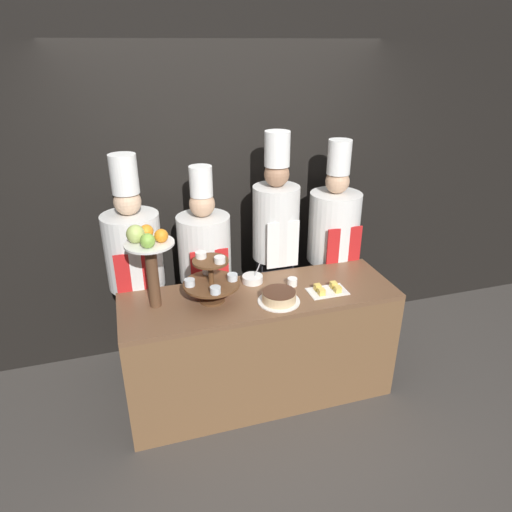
{
  "coord_description": "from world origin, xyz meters",
  "views": [
    {
      "loc": [
        -0.83,
        -2.33,
        2.47
      ],
      "look_at": [
        0.0,
        0.41,
        1.13
      ],
      "focal_mm": 32.0,
      "sensor_mm": 36.0,
      "label": 1
    }
  ],
  "objects_px": {
    "cup_white": "(292,282)",
    "chef_left": "(136,268)",
    "tiered_stand": "(211,279)",
    "serving_bowl_far": "(252,279)",
    "chef_center_right": "(275,241)",
    "cake_round": "(279,297)",
    "chef_right": "(333,243)",
    "chef_center_left": "(205,266)",
    "cake_square_tray": "(327,290)",
    "fruit_pedestal": "(148,251)"
  },
  "relations": [
    {
      "from": "cup_white",
      "to": "chef_left",
      "type": "height_order",
      "value": "chef_left"
    },
    {
      "from": "tiered_stand",
      "to": "serving_bowl_far",
      "type": "distance_m",
      "value": 0.4
    },
    {
      "from": "serving_bowl_far",
      "to": "chef_center_right",
      "type": "bearing_deg",
      "value": 47.34
    },
    {
      "from": "cake_round",
      "to": "chef_right",
      "type": "distance_m",
      "value": 0.94
    },
    {
      "from": "tiered_stand",
      "to": "chef_center_left",
      "type": "height_order",
      "value": "chef_center_left"
    },
    {
      "from": "cake_round",
      "to": "cake_square_tray",
      "type": "xyz_separation_m",
      "value": [
        0.37,
        0.03,
        -0.02
      ]
    },
    {
      "from": "cake_square_tray",
      "to": "chef_left",
      "type": "height_order",
      "value": "chef_left"
    },
    {
      "from": "cake_round",
      "to": "cake_square_tray",
      "type": "height_order",
      "value": "cake_round"
    },
    {
      "from": "fruit_pedestal",
      "to": "cake_square_tray",
      "type": "bearing_deg",
      "value": -8.04
    },
    {
      "from": "chef_center_left",
      "to": "cake_round",
      "type": "bearing_deg",
      "value": -58.97
    },
    {
      "from": "chef_center_left",
      "to": "chef_right",
      "type": "height_order",
      "value": "chef_right"
    },
    {
      "from": "fruit_pedestal",
      "to": "cup_white",
      "type": "xyz_separation_m",
      "value": [
        0.98,
        -0.01,
        -0.37
      ]
    },
    {
      "from": "cake_round",
      "to": "chef_right",
      "type": "relative_size",
      "value": 0.16
    },
    {
      "from": "tiered_stand",
      "to": "fruit_pedestal",
      "type": "xyz_separation_m",
      "value": [
        -0.38,
        0.05,
        0.23
      ]
    },
    {
      "from": "chef_left",
      "to": "chef_center_right",
      "type": "bearing_deg",
      "value": 0.0
    },
    {
      "from": "fruit_pedestal",
      "to": "chef_left",
      "type": "bearing_deg",
      "value": 101.28
    },
    {
      "from": "chef_right",
      "to": "cup_white",
      "type": "bearing_deg",
      "value": -139.91
    },
    {
      "from": "tiered_stand",
      "to": "cake_square_tray",
      "type": "xyz_separation_m",
      "value": [
        0.8,
        -0.12,
        -0.15
      ]
    },
    {
      "from": "serving_bowl_far",
      "to": "chef_right",
      "type": "height_order",
      "value": "chef_right"
    },
    {
      "from": "fruit_pedestal",
      "to": "chef_right",
      "type": "bearing_deg",
      "value": 16.12
    },
    {
      "from": "chef_right",
      "to": "cake_round",
      "type": "bearing_deg",
      "value": -137.74
    },
    {
      "from": "chef_left",
      "to": "chef_right",
      "type": "xyz_separation_m",
      "value": [
        1.6,
        -0.0,
        0.0
      ]
    },
    {
      "from": "serving_bowl_far",
      "to": "chef_center_right",
      "type": "relative_size",
      "value": 0.08
    },
    {
      "from": "cake_square_tray",
      "to": "chef_center_left",
      "type": "relative_size",
      "value": 0.16
    },
    {
      "from": "tiered_stand",
      "to": "cup_white",
      "type": "bearing_deg",
      "value": 4.18
    },
    {
      "from": "chef_center_left",
      "to": "fruit_pedestal",
      "type": "bearing_deg",
      "value": -134.78
    },
    {
      "from": "cup_white",
      "to": "chef_center_right",
      "type": "bearing_deg",
      "value": 87.21
    },
    {
      "from": "serving_bowl_far",
      "to": "chef_left",
      "type": "xyz_separation_m",
      "value": [
        -0.81,
        0.31,
        0.05
      ]
    },
    {
      "from": "chef_center_right",
      "to": "cake_square_tray",
      "type": "bearing_deg",
      "value": -73.26
    },
    {
      "from": "fruit_pedestal",
      "to": "chef_right",
      "type": "relative_size",
      "value": 0.32
    },
    {
      "from": "fruit_pedestal",
      "to": "cup_white",
      "type": "relative_size",
      "value": 8.04
    },
    {
      "from": "fruit_pedestal",
      "to": "cake_square_tray",
      "type": "relative_size",
      "value": 2.1
    },
    {
      "from": "tiered_stand",
      "to": "fruit_pedestal",
      "type": "bearing_deg",
      "value": 172.49
    },
    {
      "from": "cake_round",
      "to": "cup_white",
      "type": "xyz_separation_m",
      "value": [
        0.17,
        0.19,
        -0.01
      ]
    },
    {
      "from": "chef_center_right",
      "to": "chef_right",
      "type": "xyz_separation_m",
      "value": [
        0.5,
        -0.0,
        -0.09
      ]
    },
    {
      "from": "tiered_stand",
      "to": "cake_round",
      "type": "xyz_separation_m",
      "value": [
        0.43,
        -0.15,
        -0.13
      ]
    },
    {
      "from": "chef_left",
      "to": "chef_center_left",
      "type": "relative_size",
      "value": 1.07
    },
    {
      "from": "cup_white",
      "to": "chef_right",
      "type": "bearing_deg",
      "value": 40.09
    },
    {
      "from": "fruit_pedestal",
      "to": "cake_square_tray",
      "type": "height_order",
      "value": "fruit_pedestal"
    },
    {
      "from": "cup_white",
      "to": "cake_square_tray",
      "type": "height_order",
      "value": "cup_white"
    },
    {
      "from": "cake_round",
      "to": "chef_right",
      "type": "height_order",
      "value": "chef_right"
    },
    {
      "from": "cup_white",
      "to": "cake_round",
      "type": "bearing_deg",
      "value": -131.86
    },
    {
      "from": "fruit_pedestal",
      "to": "chef_center_right",
      "type": "bearing_deg",
      "value": 23.48
    },
    {
      "from": "cup_white",
      "to": "chef_left",
      "type": "bearing_deg",
      "value": 157.5
    },
    {
      "from": "tiered_stand",
      "to": "cup_white",
      "type": "distance_m",
      "value": 0.62
    },
    {
      "from": "serving_bowl_far",
      "to": "chef_center_left",
      "type": "xyz_separation_m",
      "value": [
        -0.29,
        0.31,
        -0.0
      ]
    },
    {
      "from": "cup_white",
      "to": "chef_center_right",
      "type": "xyz_separation_m",
      "value": [
        0.02,
        0.44,
        0.14
      ]
    },
    {
      "from": "cake_round",
      "to": "chef_right",
      "type": "bearing_deg",
      "value": 42.26
    },
    {
      "from": "tiered_stand",
      "to": "cake_square_tray",
      "type": "distance_m",
      "value": 0.82
    },
    {
      "from": "cake_round",
      "to": "serving_bowl_far",
      "type": "relative_size",
      "value": 1.89
    }
  ]
}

